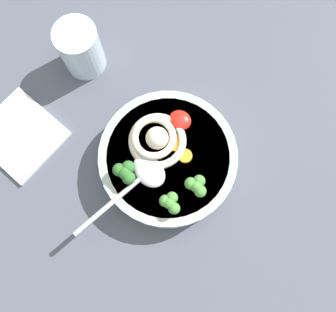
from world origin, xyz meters
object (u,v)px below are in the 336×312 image
object	(u,v)px
soup_bowl	(168,159)
folded_napkin	(21,135)
noodle_pile	(157,138)
drinking_glass	(81,49)
soup_spoon	(142,177)

from	to	relation	value
soup_bowl	folded_napkin	bearing A→B (deg)	18.21
noodle_pile	drinking_glass	xyz separation A→B (cm)	(19.92, -8.08, -1.59)
soup_spoon	drinking_glass	distance (cm)	25.50
soup_bowl	folded_napkin	distance (cm)	26.81
soup_spoon	folded_napkin	distance (cm)	24.43
drinking_glass	noodle_pile	bearing A→B (deg)	157.91
soup_spoon	drinking_glass	xyz separation A→B (cm)	(20.90, -14.57, -1.09)
folded_napkin	drinking_glass	bearing A→B (deg)	-98.41
soup_spoon	folded_napkin	size ratio (longest dim) A/B	1.29
soup_bowl	noodle_pile	xyz separation A→B (cm)	(2.81, -1.42, 3.84)
noodle_pile	soup_spoon	size ratio (longest dim) A/B	0.60
drinking_glass	folded_napkin	world-z (taller)	drinking_glass
drinking_glass	folded_napkin	xyz separation A→B (cm)	(2.64, 17.85, -4.57)
noodle_pile	folded_napkin	xyz separation A→B (cm)	(22.56, 9.77, -6.16)
noodle_pile	drinking_glass	size ratio (longest dim) A/B	1.05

